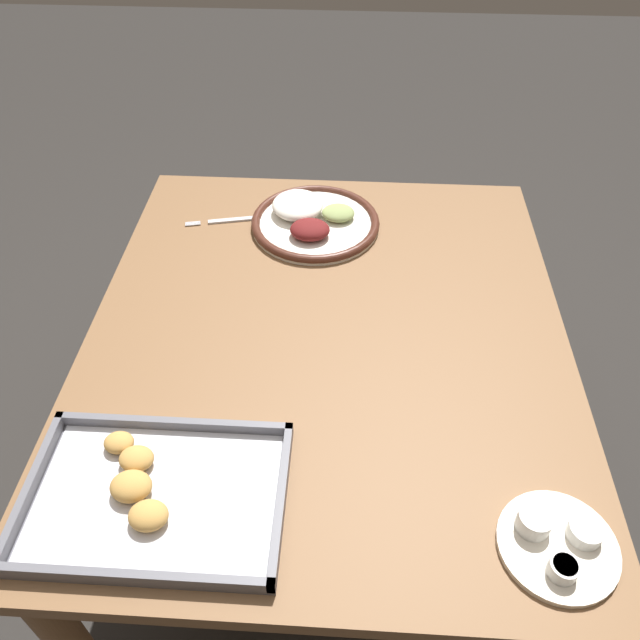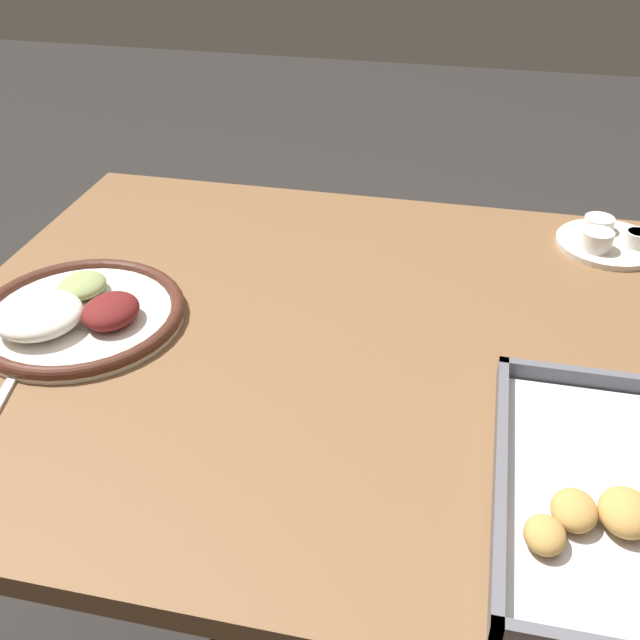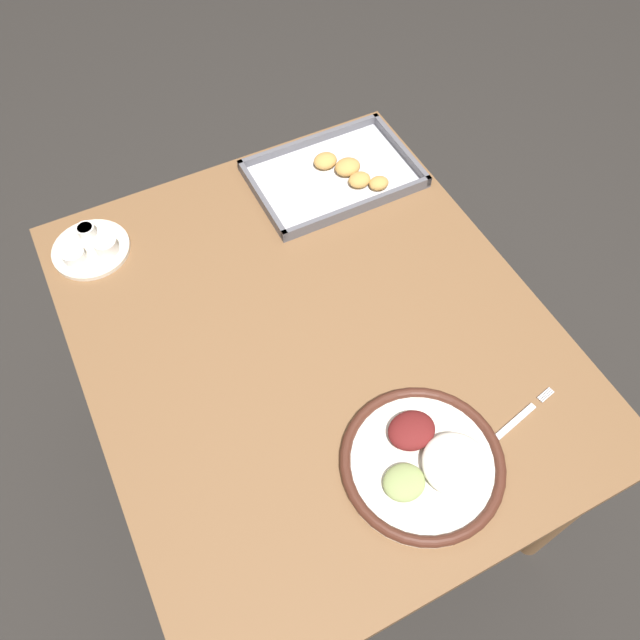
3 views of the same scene
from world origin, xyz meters
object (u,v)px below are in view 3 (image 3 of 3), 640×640
fork (510,427)px  baking_tray (337,174)px  dinner_plate (426,461)px  saucer_plate (91,248)px

fork → baking_tray: 0.72m
fork → baking_tray: size_ratio=0.55×
dinner_plate → fork: (0.18, -0.01, -0.01)m
dinner_plate → saucer_plate: (-0.40, 0.75, -0.00)m
fork → baking_tray: (0.02, 0.72, 0.01)m
fork → dinner_plate: bearing=164.7°
dinner_plate → fork: dinner_plate is taller
dinner_plate → baking_tray: bearing=74.6°
fork → saucer_plate: 0.95m
fork → saucer_plate: bearing=114.7°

